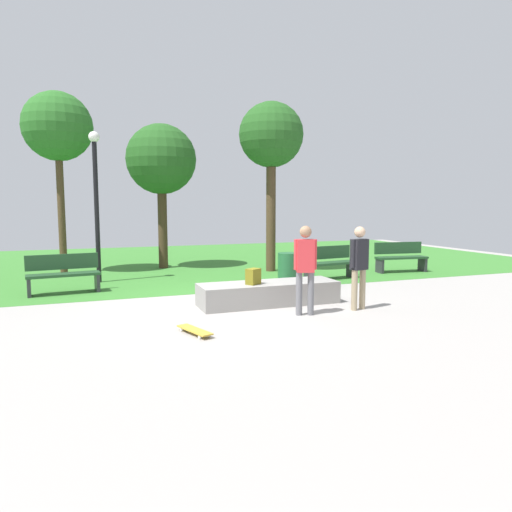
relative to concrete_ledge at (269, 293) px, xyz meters
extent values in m
plane|color=#9E9993|center=(-0.93, 0.35, -0.23)|extent=(28.00, 28.00, 0.00)
cube|color=#387A2D|center=(-0.93, 7.97, -0.23)|extent=(26.60, 12.77, 0.01)
cube|color=gray|center=(0.00, 0.00, 0.00)|extent=(2.91, 0.88, 0.46)
cube|color=olive|center=(-0.38, -0.10, 0.39)|extent=(0.34, 0.32, 0.32)
cylinder|color=tan|center=(1.36, -1.11, 0.17)|extent=(0.12, 0.12, 0.80)
cylinder|color=tan|center=(1.58, -1.06, 0.17)|extent=(0.12, 0.12, 0.80)
cube|color=black|center=(1.47, -1.09, 0.87)|extent=(0.36, 0.27, 0.60)
cylinder|color=black|center=(1.30, -1.12, 0.89)|extent=(0.09, 0.09, 0.55)
cylinder|color=black|center=(1.64, -1.05, 0.89)|extent=(0.09, 0.09, 0.55)
sphere|color=tan|center=(1.47, -1.09, 1.30)|extent=(0.22, 0.22, 0.22)
cylinder|color=slate|center=(0.38, -1.16, 0.18)|extent=(0.12, 0.12, 0.81)
cylinder|color=slate|center=(0.17, -1.09, 0.18)|extent=(0.12, 0.12, 0.81)
cube|color=red|center=(0.28, -1.13, 0.89)|extent=(0.36, 0.28, 0.61)
cylinder|color=red|center=(0.44, -1.18, 0.92)|extent=(0.09, 0.09, 0.56)
cylinder|color=red|center=(0.12, -1.08, 0.92)|extent=(0.09, 0.09, 0.56)
sphere|color=#9E7556|center=(0.28, -1.13, 1.34)|extent=(0.22, 0.22, 0.22)
cube|color=gold|center=(-1.95, -1.68, -0.16)|extent=(0.45, 0.82, 0.02)
cylinder|color=silver|center=(-2.12, -1.44, -0.20)|extent=(0.05, 0.06, 0.06)
cylinder|color=silver|center=(-1.97, -1.39, -0.20)|extent=(0.05, 0.06, 0.06)
cylinder|color=silver|center=(-1.94, -1.97, -0.20)|extent=(0.05, 0.06, 0.06)
cylinder|color=silver|center=(-1.79, -1.92, -0.20)|extent=(0.05, 0.06, 0.06)
cube|color=#1E4223|center=(2.83, 2.40, 0.22)|extent=(1.64, 0.65, 0.06)
cube|color=#1E4223|center=(2.80, 2.62, 0.50)|extent=(1.59, 0.27, 0.36)
cube|color=#2D2D33|center=(3.56, 2.50, 0.00)|extent=(0.13, 0.40, 0.45)
cube|color=#2D2D33|center=(2.10, 2.30, 0.00)|extent=(0.13, 0.40, 0.45)
cube|color=#1E4223|center=(5.54, 2.85, 0.22)|extent=(1.64, 0.61, 0.06)
cube|color=#1E4223|center=(5.56, 3.07, 0.50)|extent=(1.60, 0.23, 0.36)
cube|color=#2D2D33|center=(6.27, 2.77, 0.00)|extent=(0.12, 0.40, 0.45)
cube|color=#2D2D33|center=(4.81, 2.93, 0.00)|extent=(0.12, 0.40, 0.45)
cube|color=#1E4223|center=(-4.04, 2.68, 0.22)|extent=(1.64, 0.62, 0.06)
cube|color=#1E4223|center=(-4.06, 2.90, 0.50)|extent=(1.60, 0.25, 0.36)
cube|color=#2D2D33|center=(-3.30, 2.77, 0.00)|extent=(0.13, 0.40, 0.45)
cube|color=#2D2D33|center=(-4.77, 2.60, 0.00)|extent=(0.13, 0.40, 0.45)
cylinder|color=#4C3823|center=(1.87, 4.48, 1.56)|extent=(0.29, 0.29, 3.58)
sphere|color=#23561E|center=(1.87, 4.48, 3.94)|extent=(1.96, 1.96, 1.96)
cylinder|color=#4C3823|center=(-4.16, 6.16, 1.64)|extent=(0.21, 0.21, 3.73)
sphere|color=#286623|center=(-4.16, 6.16, 4.10)|extent=(1.99, 1.99, 1.99)
cylinder|color=#42301E|center=(-1.15, 6.37, 1.19)|extent=(0.30, 0.30, 2.84)
sphere|color=#23561E|center=(-1.15, 6.37, 3.28)|extent=(2.23, 2.23, 2.23)
cylinder|color=black|center=(-3.22, 4.12, 1.61)|extent=(0.12, 0.12, 3.69)
sphere|color=silver|center=(-3.22, 4.12, 3.58)|extent=(0.28, 0.28, 0.28)
cylinder|color=#1E592D|center=(1.12, 1.51, 0.21)|extent=(0.50, 0.50, 0.89)
camera|label=1|loc=(-3.55, -8.81, 1.83)|focal=32.55mm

